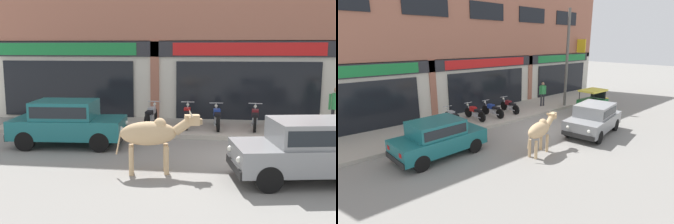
% 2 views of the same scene
% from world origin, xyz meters
% --- Properties ---
extents(ground_plane, '(90.00, 90.00, 0.00)m').
position_xyz_m(ground_plane, '(0.00, 0.00, 0.00)').
color(ground_plane, gray).
extents(sidewalk, '(19.00, 3.25, 0.15)m').
position_xyz_m(sidewalk, '(0.00, 3.83, 0.08)').
color(sidewalk, '#A8A093').
rests_on(sidewalk, ground).
extents(shop_building, '(23.00, 1.40, 10.21)m').
position_xyz_m(shop_building, '(0.00, 5.71, 4.91)').
color(shop_building, '#9E604C').
rests_on(shop_building, ground).
extents(cow, '(2.13, 0.84, 1.61)m').
position_xyz_m(cow, '(-2.74, -1.56, 1.01)').
color(cow, tan).
rests_on(cow, ground).
extents(car_0, '(3.80, 2.21, 1.46)m').
position_xyz_m(car_0, '(1.01, -1.64, 0.81)').
color(car_0, black).
rests_on(car_0, ground).
extents(car_1, '(3.69, 1.83, 1.46)m').
position_xyz_m(car_1, '(-5.90, 0.85, 0.81)').
color(car_1, black).
rests_on(car_1, ground).
extents(motorcycle_0, '(0.52, 1.81, 0.88)m').
position_xyz_m(motorcycle_0, '(-3.70, 3.65, 0.54)').
color(motorcycle_0, black).
rests_on(motorcycle_0, sidewalk).
extents(motorcycle_1, '(0.52, 1.81, 0.88)m').
position_xyz_m(motorcycle_1, '(-2.32, 3.66, 0.54)').
color(motorcycle_1, black).
rests_on(motorcycle_1, sidewalk).
extents(motorcycle_2, '(0.52, 1.81, 0.88)m').
position_xyz_m(motorcycle_2, '(-1.19, 3.51, 0.54)').
color(motorcycle_2, black).
rests_on(motorcycle_2, sidewalk).
extents(motorcycle_3, '(0.52, 1.81, 0.88)m').
position_xyz_m(motorcycle_3, '(0.19, 3.58, 0.54)').
color(motorcycle_3, black).
rests_on(motorcycle_3, sidewalk).
extents(pedestrian, '(0.47, 0.32, 1.60)m').
position_xyz_m(pedestrian, '(2.95, 3.37, 1.14)').
color(pedestrian, '#2D2D33').
rests_on(pedestrian, sidewalk).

